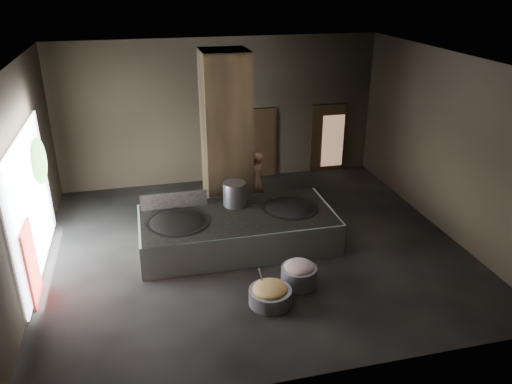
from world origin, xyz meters
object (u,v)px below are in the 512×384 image
object	(u,v)px
wok_right	(290,211)
meat_basin	(299,276)
hearth_platform	(238,230)
wok_left	(178,225)
cook	(256,181)
veg_basin	(270,296)
stock_pot	(235,194)

from	to	relation	value
wok_right	meat_basin	bearing A→B (deg)	-101.39
hearth_platform	meat_basin	distance (m)	2.24
wok_left	cook	bearing A→B (deg)	39.91
meat_basin	wok_right	bearing A→B (deg)	78.61
hearth_platform	veg_basin	xyz separation A→B (m)	(0.15, -2.52, -0.25)
wok_left	veg_basin	distance (m)	3.01
veg_basin	meat_basin	distance (m)	0.93
hearth_platform	wok_right	distance (m)	1.39
wok_left	veg_basin	xyz separation A→B (m)	(1.60, -2.47, -0.59)
wok_right	wok_left	bearing A→B (deg)	-177.95
stock_pot	meat_basin	xyz separation A→B (m)	(0.88, -2.57, -0.92)
hearth_platform	veg_basin	size ratio (longest dim) A/B	5.37
wok_right	stock_pot	distance (m)	1.44
veg_basin	wok_right	bearing A→B (deg)	65.09
wok_right	stock_pot	size ratio (longest dim) A/B	2.25
hearth_platform	meat_basin	xyz separation A→B (m)	(0.93, -2.02, -0.20)
hearth_platform	wok_left	xyz separation A→B (m)	(-1.45, -0.05, 0.34)
hearth_platform	wok_left	world-z (taller)	wok_left
wok_left	stock_pot	distance (m)	1.66
cook	meat_basin	bearing A→B (deg)	50.61
wok_left	stock_pot	world-z (taller)	stock_pot
hearth_platform	cook	bearing A→B (deg)	64.56
wok_left	veg_basin	bearing A→B (deg)	-57.04
wok_right	veg_basin	world-z (taller)	wok_right
hearth_platform	stock_pot	bearing A→B (deg)	85.23
wok_right	meat_basin	size ratio (longest dim) A/B	1.78
veg_basin	stock_pot	bearing A→B (deg)	91.95
stock_pot	wok_left	bearing A→B (deg)	-158.20
wok_left	stock_pot	size ratio (longest dim) A/B	2.42
hearth_platform	wok_left	size ratio (longest dim) A/B	3.17
wok_left	cook	distance (m)	3.13
wok_right	meat_basin	xyz separation A→B (m)	(-0.42, -2.07, -0.54)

